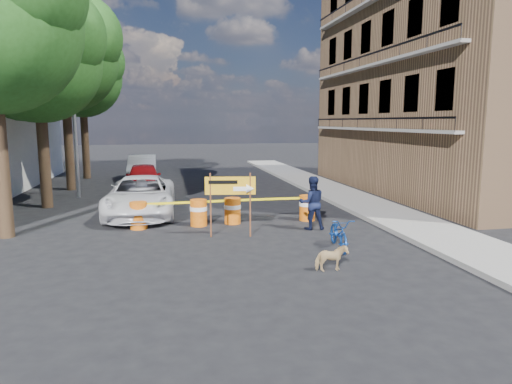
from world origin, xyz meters
name	(u,v)px	position (x,y,z in m)	size (l,w,h in m)	color
ground	(236,243)	(0.00, 0.00, 0.00)	(120.00, 120.00, 0.00)	black
sidewalk_east	(353,199)	(6.20, 6.00, 0.07)	(2.40, 40.00, 0.15)	gray
apartment_building	(450,71)	(12.00, 8.00, 6.00)	(8.00, 16.00, 12.00)	#936B4B
tree_mid_a	(39,58)	(-6.74, 7.00, 6.01)	(5.25, 5.00, 8.68)	#332316
tree_mid_b	(65,57)	(-6.73, 12.00, 6.71)	(5.67, 5.40, 9.62)	#332316
tree_far	(83,76)	(-6.74, 17.00, 6.22)	(5.04, 4.80, 8.84)	#332316
streetlamp	(75,102)	(-5.93, 9.50, 4.38)	(1.25, 0.18, 8.00)	gray
barrel_far_left	(139,215)	(-2.89, 2.37, 0.47)	(0.58, 0.58, 0.90)	#C94C0B
barrel_mid_left	(199,212)	(-0.91, 2.42, 0.47)	(0.58, 0.58, 0.90)	#C94C0B
barrel_mid_right	(233,210)	(0.27, 2.54, 0.47)	(0.58, 0.58, 0.90)	#C94C0B
barrel_far_right	(307,207)	(2.98, 2.54, 0.47)	(0.58, 0.58, 0.90)	#C94C0B
detour_sign	(237,190)	(0.15, 0.68, 1.45)	(1.53, 0.39, 1.98)	#592D19
pedestrian	(312,203)	(2.70, 1.20, 0.88)	(0.86, 0.67, 1.76)	black
bicycle	(339,219)	(2.70, -1.21, 0.86)	(0.60, 0.91, 1.72)	#123E96
dog	(331,258)	(1.82, -3.00, 0.32)	(0.34, 0.75, 0.64)	tan
suv_white	(141,196)	(-2.91, 4.59, 0.74)	(2.44, 5.30, 1.47)	silver
sedan_red	(144,177)	(-3.08, 10.79, 0.71)	(1.68, 4.18, 1.42)	#A70D12
sedan_silver	(142,168)	(-3.34, 15.34, 0.76)	(1.62, 4.63, 1.53)	#B2B4B9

